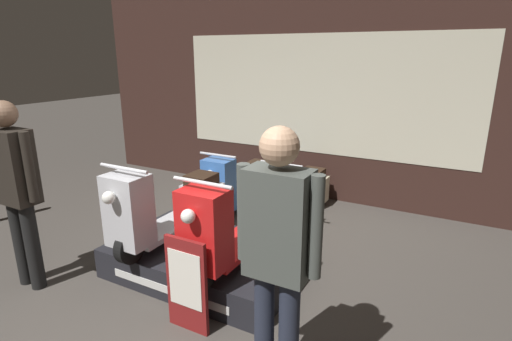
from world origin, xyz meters
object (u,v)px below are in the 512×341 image
Objects in this scene: scooter_display_left at (167,208)px; price_sign_board at (187,285)px; scooter_display_right at (238,224)px; person_left_browsing at (15,182)px; scooter_backrow_0 at (239,184)px; scooter_backrow_1 at (297,194)px; person_right_browsing at (278,248)px.

scooter_display_left is 1.08m from price_sign_board.
scooter_display_right reaches higher than price_sign_board.
scooter_backrow_0 is at bearing 74.83° from person_left_browsing.
person_left_browsing reaches higher than scooter_display_right.
scooter_display_left is 1.00× the size of scooter_backrow_1.
scooter_display_right is 1.79m from scooter_backrow_1.
scooter_backrow_1 is (-0.15, 1.75, -0.30)m from scooter_display_right.
scooter_display_left is 1.91m from person_right_browsing.
person_left_browsing is at bearing -180.00° from person_right_browsing.
scooter_backrow_0 is 0.89m from scooter_backrow_1.
scooter_display_right is 2.06m from scooter_backrow_0.
person_right_browsing is at bearing -28.68° from scooter_display_left.
person_right_browsing is 1.09m from price_sign_board.
person_right_browsing is (1.86, -2.65, 0.68)m from scooter_backrow_0.
scooter_display_right is 2.01m from person_left_browsing.
person_right_browsing is at bearing -12.69° from price_sign_board.
scooter_display_right is at bearing 27.13° from person_left_browsing.
price_sign_board is at bearing 167.31° from person_right_browsing.
scooter_backrow_0 is 2.65m from price_sign_board.
person_right_browsing reaches higher than scooter_backrow_1.
scooter_display_right is 1.00× the size of scooter_backrow_1.
person_left_browsing is 2.22× the size of price_sign_board.
scooter_display_left is 1.00× the size of scooter_backrow_0.
price_sign_board is at bearing -93.53° from scooter_display_right.
scooter_backrow_0 is at bearing 112.00° from price_sign_board.
scooter_backrow_1 is at bearing 0.00° from scooter_backrow_0.
price_sign_board is at bearing 6.50° from person_left_browsing.
person_left_browsing is (-1.61, -2.65, 0.68)m from scooter_backrow_1.
price_sign_board is (-0.04, -0.70, -0.25)m from scooter_display_right.
scooter_display_left is at bearing -83.00° from scooter_backrow_0.
scooter_display_left is at bearing 137.83° from price_sign_board.
scooter_display_left is 1.35m from person_left_browsing.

